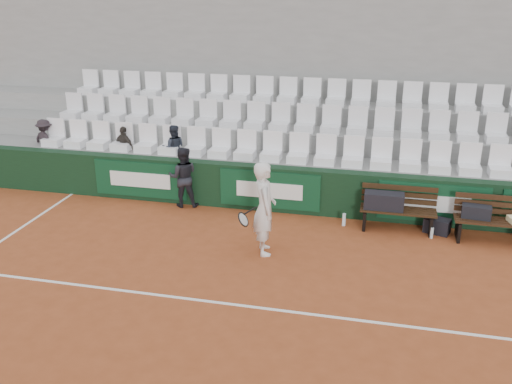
% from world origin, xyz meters
% --- Properties ---
extents(ground, '(80.00, 80.00, 0.00)m').
position_xyz_m(ground, '(0.00, 0.00, 0.00)').
color(ground, '#994622').
rests_on(ground, ground).
extents(court_baseline, '(18.00, 0.06, 0.01)m').
position_xyz_m(court_baseline, '(0.00, 0.00, 0.00)').
color(court_baseline, white).
rests_on(court_baseline, ground).
extents(back_barrier, '(18.00, 0.34, 1.00)m').
position_xyz_m(back_barrier, '(0.07, 3.99, 0.50)').
color(back_barrier, black).
rests_on(back_barrier, ground).
extents(grandstand_tier_front, '(18.00, 0.95, 1.00)m').
position_xyz_m(grandstand_tier_front, '(0.00, 4.62, 0.50)').
color(grandstand_tier_front, gray).
rests_on(grandstand_tier_front, ground).
extents(grandstand_tier_mid, '(18.00, 0.95, 1.45)m').
position_xyz_m(grandstand_tier_mid, '(0.00, 5.58, 0.72)').
color(grandstand_tier_mid, gray).
rests_on(grandstand_tier_mid, ground).
extents(grandstand_tier_back, '(18.00, 0.95, 1.90)m').
position_xyz_m(grandstand_tier_back, '(0.00, 6.53, 0.95)').
color(grandstand_tier_back, gray).
rests_on(grandstand_tier_back, ground).
extents(grandstand_rear_wall, '(18.00, 0.30, 4.40)m').
position_xyz_m(grandstand_rear_wall, '(0.00, 7.15, 2.20)').
color(grandstand_rear_wall, gray).
rests_on(grandstand_rear_wall, ground).
extents(seat_row_front, '(11.90, 0.44, 0.63)m').
position_xyz_m(seat_row_front, '(0.00, 4.45, 1.31)').
color(seat_row_front, white).
rests_on(seat_row_front, grandstand_tier_front).
extents(seat_row_mid, '(11.90, 0.44, 0.63)m').
position_xyz_m(seat_row_mid, '(0.00, 5.40, 1.77)').
color(seat_row_mid, silver).
rests_on(seat_row_mid, grandstand_tier_mid).
extents(seat_row_back, '(11.90, 0.44, 0.63)m').
position_xyz_m(seat_row_back, '(0.00, 6.35, 2.21)').
color(seat_row_back, white).
rests_on(seat_row_back, grandstand_tier_back).
extents(bench_left, '(1.50, 0.56, 0.45)m').
position_xyz_m(bench_left, '(2.52, 3.50, 0.23)').
color(bench_left, '#311D0E').
rests_on(bench_left, ground).
extents(bench_right, '(1.50, 0.56, 0.45)m').
position_xyz_m(bench_right, '(4.33, 3.36, 0.23)').
color(bench_right, '#361E10').
rests_on(bench_right, ground).
extents(sports_bag_left, '(0.78, 0.34, 0.34)m').
position_xyz_m(sports_bag_left, '(2.22, 3.48, 0.62)').
color(sports_bag_left, black).
rests_on(sports_bag_left, bench_left).
extents(sports_bag_right, '(0.57, 0.31, 0.25)m').
position_xyz_m(sports_bag_right, '(3.98, 3.40, 0.58)').
color(sports_bag_right, black).
rests_on(sports_bag_right, bench_right).
extents(sports_bag_ground, '(0.56, 0.44, 0.30)m').
position_xyz_m(sports_bag_ground, '(3.30, 3.55, 0.15)').
color(sports_bag_ground, black).
rests_on(sports_bag_ground, ground).
extents(water_bottle_near, '(0.07, 0.07, 0.27)m').
position_xyz_m(water_bottle_near, '(1.45, 3.48, 0.13)').
color(water_bottle_near, silver).
rests_on(water_bottle_near, ground).
extents(water_bottle_far, '(0.06, 0.06, 0.23)m').
position_xyz_m(water_bottle_far, '(3.19, 3.25, 0.11)').
color(water_bottle_far, '#B1C4C9').
rests_on(water_bottle_far, ground).
extents(tennis_player, '(0.80, 0.75, 1.76)m').
position_xyz_m(tennis_player, '(0.10, 1.92, 0.88)').
color(tennis_player, silver).
rests_on(tennis_player, ground).
extents(ball_kid, '(0.76, 0.65, 1.37)m').
position_xyz_m(ball_kid, '(-2.14, 3.78, 0.68)').
color(ball_kid, black).
rests_on(ball_kid, ground).
extents(spectator_a, '(0.78, 0.60, 1.06)m').
position_xyz_m(spectator_a, '(-5.96, 4.50, 1.53)').
color(spectator_a, black).
rests_on(spectator_a, grandstand_tier_front).
extents(spectator_b, '(0.64, 0.43, 1.00)m').
position_xyz_m(spectator_b, '(-3.86, 4.50, 1.50)').
color(spectator_b, '#2E2924').
rests_on(spectator_b, grandstand_tier_front).
extents(spectator_c, '(0.65, 0.58, 1.11)m').
position_xyz_m(spectator_c, '(-2.62, 4.50, 1.55)').
color(spectator_c, '#202530').
rests_on(spectator_c, grandstand_tier_front).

